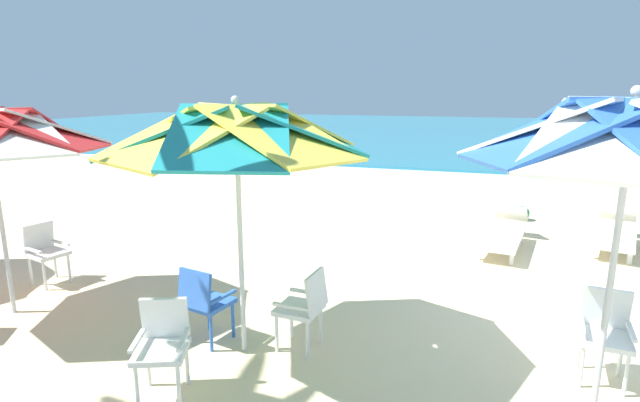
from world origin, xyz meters
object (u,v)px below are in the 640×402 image
at_px(plastic_chair_2, 305,305).
at_px(sun_lounger_1, 503,232).
at_px(plastic_chair_1, 163,342).
at_px(sun_lounger_0, 615,232).
at_px(plastic_chair_3, 204,300).
at_px(beach_umbrella_0, 631,135).
at_px(plastic_chair_4, 45,249).
at_px(beach_umbrella_1, 236,132).
at_px(beach_ball, 522,213).
at_px(plastic_chair_0, 605,330).

xyz_separation_m(plastic_chair_2, sun_lounger_1, (2.07, 4.33, -0.22)).
bearing_deg(plastic_chair_1, sun_lounger_0, 51.36).
xyz_separation_m(sun_lounger_0, sun_lounger_1, (-1.85, -0.62, 0.00)).
bearing_deg(sun_lounger_1, plastic_chair_3, -124.53).
bearing_deg(plastic_chair_2, sun_lounger_0, 51.63).
bearing_deg(plastic_chair_1, plastic_chair_3, 98.00).
xyz_separation_m(beach_umbrella_0, plastic_chair_2, (-2.64, 0.42, -1.87)).
distance_m(plastic_chair_3, plastic_chair_4, 3.16).
bearing_deg(beach_umbrella_1, plastic_chair_1, -110.62).
distance_m(plastic_chair_3, sun_lounger_0, 7.19).
xyz_separation_m(sun_lounger_1, beach_ball, (0.45, 2.13, -0.13)).
distance_m(plastic_chair_1, sun_lounger_1, 6.23).
xyz_separation_m(plastic_chair_2, plastic_chair_3, (-1.06, -0.23, 0.00)).
xyz_separation_m(plastic_chair_0, sun_lounger_1, (-0.77, 3.95, -0.22)).
height_order(plastic_chair_1, plastic_chair_3, same).
height_order(beach_umbrella_1, plastic_chair_1, beach_umbrella_1).
height_order(beach_umbrella_1, plastic_chair_3, beach_umbrella_1).
bearing_deg(plastic_chair_2, plastic_chair_3, -167.86).
xyz_separation_m(beach_umbrella_0, sun_lounger_0, (1.28, 5.37, -2.09)).
bearing_deg(plastic_chair_0, sun_lounger_1, 101.03).
distance_m(plastic_chair_2, sun_lounger_1, 4.80).
distance_m(beach_umbrella_1, plastic_chair_1, 2.03).
distance_m(beach_umbrella_0, plastic_chair_4, 7.08).
xyz_separation_m(plastic_chair_3, sun_lounger_1, (3.13, 4.56, -0.22)).
distance_m(plastic_chair_0, plastic_chair_4, 6.96).
bearing_deg(beach_umbrella_1, beach_umbrella_0, -3.35).
bearing_deg(sun_lounger_1, plastic_chair_0, -78.97).
height_order(plastic_chair_2, plastic_chair_4, same).
xyz_separation_m(plastic_chair_0, plastic_chair_1, (-3.78, -1.50, 0.00)).
relative_size(beach_umbrella_0, plastic_chair_3, 3.13).
distance_m(plastic_chair_1, beach_ball, 8.34).
xyz_separation_m(beach_umbrella_1, plastic_chair_4, (-3.52, 0.80, -1.80)).
bearing_deg(plastic_chair_1, plastic_chair_0, 21.63).
xyz_separation_m(plastic_chair_0, plastic_chair_2, (-2.84, -0.37, 0.00)).
height_order(beach_umbrella_0, beach_ball, beach_umbrella_0).
relative_size(beach_umbrella_0, plastic_chair_0, 3.13).
xyz_separation_m(plastic_chair_2, sun_lounger_0, (3.92, 4.95, -0.22)).
xyz_separation_m(sun_lounger_0, beach_ball, (-1.40, 1.51, -0.13)).
bearing_deg(beach_ball, beach_umbrella_0, -89.00).
relative_size(plastic_chair_3, beach_ball, 2.92).
xyz_separation_m(plastic_chair_4, sun_lounger_0, (8.03, 4.38, -0.22)).
height_order(plastic_chair_0, sun_lounger_0, plastic_chair_0).
bearing_deg(plastic_chair_1, beach_umbrella_0, 11.08).
relative_size(beach_umbrella_0, sun_lounger_0, 1.22).
xyz_separation_m(beach_umbrella_0, beach_umbrella_1, (-3.24, 0.19, -0.08)).
distance_m(beach_umbrella_1, plastic_chair_2, 1.91).
bearing_deg(sun_lounger_0, plastic_chair_2, -128.37).
bearing_deg(plastic_chair_2, plastic_chair_1, -129.77).
bearing_deg(sun_lounger_1, plastic_chair_1, -118.90).
distance_m(plastic_chair_1, plastic_chair_2, 1.46).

